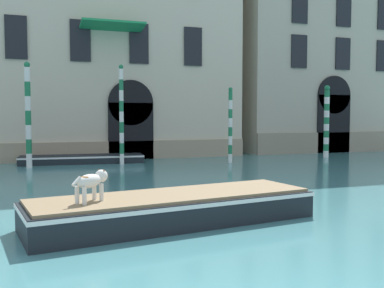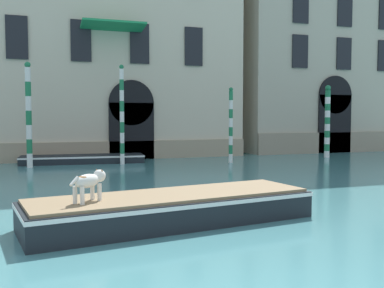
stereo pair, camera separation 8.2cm
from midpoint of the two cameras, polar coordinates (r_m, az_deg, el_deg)
name	(u,v)px [view 1 (the left image)]	position (r m, az deg, el deg)	size (l,w,h in m)	color
palazzo_left	(101,3)	(27.02, -11.54, 17.11)	(14.76, 7.40, 17.23)	beige
palazzo_right	(314,22)	(32.08, 15.20, 14.77)	(11.51, 6.13, 17.09)	#B2A893
boat_foreground	(174,207)	(9.63, -2.59, -8.06)	(6.36, 2.72, 0.63)	black
dog_on_deck	(92,181)	(8.87, -12.88, -4.62)	(0.74, 0.66, 0.61)	silver
boat_moored_near_palazzo	(82,159)	(22.06, -13.86, -1.85)	(5.84, 1.87, 0.39)	black
mooring_pole_0	(121,114)	(21.15, -9.06, 3.74)	(0.21, 0.21, 4.62)	white
mooring_pole_1	(28,115)	(20.72, -20.20, 3.52)	(0.26, 0.26, 4.59)	white
mooring_pole_2	(327,121)	(25.32, 16.62, 2.81)	(0.29, 0.29, 3.90)	white
mooring_pole_4	(230,125)	(21.59, 4.78, 2.43)	(0.20, 0.20, 3.62)	white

